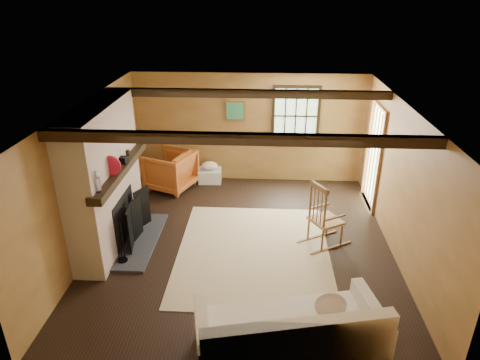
# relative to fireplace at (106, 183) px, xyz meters

# --- Properties ---
(ground) EXTENTS (5.50, 5.50, 0.00)m
(ground) POSITION_rel_fireplace_xyz_m (2.23, 0.00, -1.10)
(ground) COLOR black
(ground) RESTS_ON ground
(room_envelope) EXTENTS (5.02, 5.52, 2.44)m
(room_envelope) POSITION_rel_fireplace_xyz_m (2.45, 0.26, 0.53)
(room_envelope) COLOR #A6713B
(room_envelope) RESTS_ON ground
(fireplace) EXTENTS (1.02, 2.30, 2.40)m
(fireplace) POSITION_rel_fireplace_xyz_m (0.00, 0.00, 0.00)
(fireplace) COLOR brown
(fireplace) RESTS_ON ground
(rug) EXTENTS (2.50, 3.00, 0.01)m
(rug) POSITION_rel_fireplace_xyz_m (2.43, -0.20, -1.10)
(rug) COLOR beige
(rug) RESTS_ON ground
(rocking_chair) EXTENTS (0.94, 0.80, 1.16)m
(rocking_chair) POSITION_rel_fireplace_xyz_m (3.59, 0.12, -0.61)
(rocking_chair) COLOR tan
(rocking_chair) RESTS_ON ground
(sofa) EXTENTS (2.31, 1.38, 0.87)m
(sofa) POSITION_rel_fireplace_xyz_m (2.91, -2.41, -0.79)
(sofa) COLOR white
(sofa) RESTS_ON ground
(firewood_pile) EXTENTS (0.65, 0.12, 0.24)m
(firewood_pile) POSITION_rel_fireplace_xyz_m (0.35, 2.57, -0.98)
(firewood_pile) COLOR #513323
(firewood_pile) RESTS_ON ground
(laundry_basket) EXTENTS (0.52, 0.41, 0.30)m
(laundry_basket) POSITION_rel_fireplace_xyz_m (1.37, 2.54, -0.95)
(laundry_basket) COLOR white
(laundry_basket) RESTS_ON ground
(basket_pillow) EXTENTS (0.45, 0.41, 0.18)m
(basket_pillow) POSITION_rel_fireplace_xyz_m (1.37, 2.54, -0.71)
(basket_pillow) COLOR white
(basket_pillow) RESTS_ON laundry_basket
(armchair) EXTENTS (1.20, 1.18, 0.84)m
(armchair) POSITION_rel_fireplace_xyz_m (0.56, 2.17, -0.68)
(armchair) COLOR #BF6026
(armchair) RESTS_ON ground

